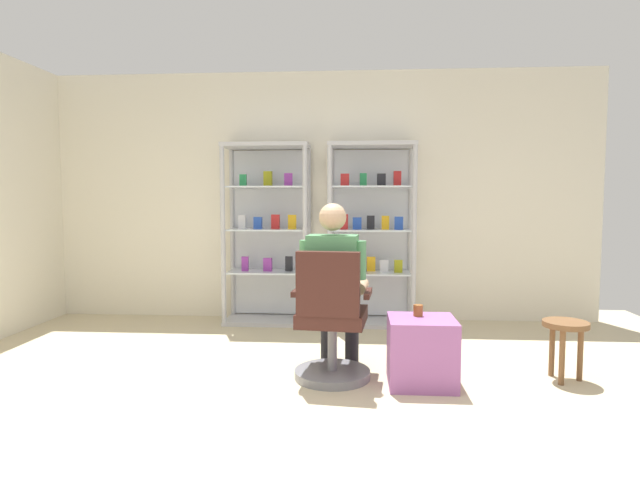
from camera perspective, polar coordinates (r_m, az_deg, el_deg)
The scene contains 9 objects.
ground_plane at distance 3.04m, azimuth -4.17°, elevation -21.17°, with size 7.20×7.20×0.00m, color #C6B793.
back_wall at distance 5.73m, azimuth 0.08°, elevation 4.81°, with size 6.00×0.10×2.70m, color silver.
display_cabinet_left at distance 5.57m, azimuth -5.74°, elevation 0.81°, with size 0.90×0.45×1.90m.
display_cabinet_right at distance 5.49m, azimuth 5.64°, elevation 0.74°, with size 0.90×0.45×1.90m.
office_chair at distance 3.79m, azimuth 1.25°, elevation -9.61°, with size 0.59×0.56×0.96m.
seated_shopkeeper at distance 3.88m, azimuth 1.62°, elevation -4.47°, with size 0.52×0.59×1.29m.
storage_crate at distance 3.82m, azimuth 11.15°, elevation -11.98°, with size 0.47×0.43×0.48m, color #9E599E.
tea_glass at distance 3.81m, azimuth 10.78°, elevation -7.64°, with size 0.07×0.07×0.08m, color brown.
wooden_stool at distance 4.20m, azimuth 25.46°, elevation -9.30°, with size 0.32×0.32×0.44m.
Camera 1 is at (0.40, -2.71, 1.31)m, focal length 28.99 mm.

